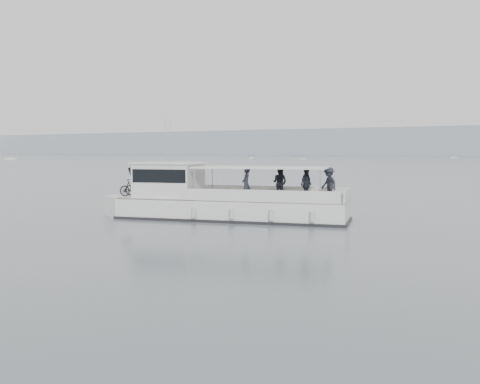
% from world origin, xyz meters
% --- Properties ---
extents(ground, '(1400.00, 1400.00, 0.00)m').
position_xyz_m(ground, '(0.00, 0.00, 0.00)').
color(ground, '#555F64').
rests_on(ground, ground).
extents(tour_boat, '(15.07, 6.43, 6.30)m').
position_xyz_m(tour_boat, '(4.01, 2.08, 1.03)').
color(tour_boat, white).
rests_on(tour_boat, ground).
extents(moored_fleet, '(382.52, 284.64, 8.65)m').
position_xyz_m(moored_fleet, '(-1.36, 222.41, 0.36)').
color(moored_fleet, white).
rests_on(moored_fleet, ground).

